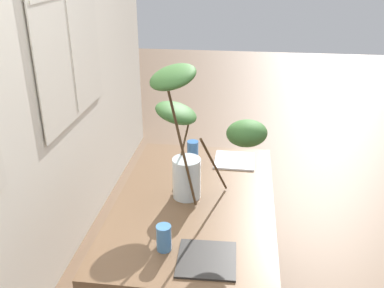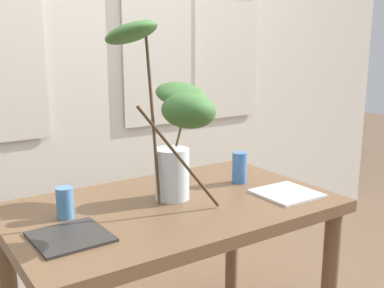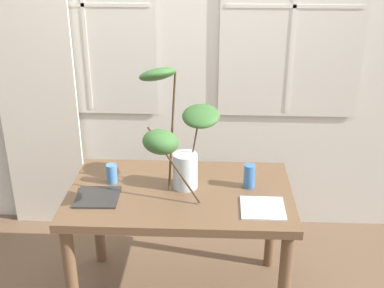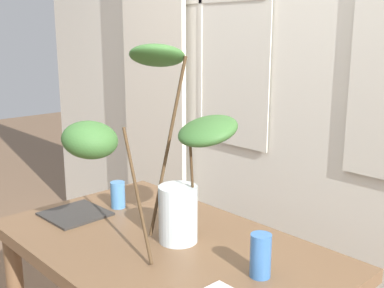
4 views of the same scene
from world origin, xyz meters
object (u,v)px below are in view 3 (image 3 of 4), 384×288
(dining_table, at_px, (180,206))
(vase_with_branches, at_px, (178,136))
(drinking_glass_blue_left, at_px, (112,174))
(plate_square_left, at_px, (98,197))
(plate_square_right, at_px, (263,208))
(drinking_glass_blue_right, at_px, (249,176))

(dining_table, distance_m, vase_with_branches, 0.45)
(drinking_glass_blue_left, height_order, plate_square_left, drinking_glass_blue_left)
(plate_square_right, bearing_deg, drinking_glass_blue_left, 163.18)
(dining_table, relative_size, plate_square_left, 5.42)
(dining_table, relative_size, plate_square_right, 5.46)
(plate_square_left, bearing_deg, dining_table, 12.71)
(dining_table, distance_m, drinking_glass_blue_right, 0.44)
(vase_with_branches, distance_m, plate_square_right, 0.60)
(drinking_glass_blue_left, distance_m, plate_square_left, 0.20)
(vase_with_branches, distance_m, drinking_glass_blue_left, 0.50)
(plate_square_left, bearing_deg, drinking_glass_blue_right, 11.04)
(drinking_glass_blue_left, bearing_deg, plate_square_left, -104.51)
(plate_square_left, bearing_deg, plate_square_right, -4.85)
(drinking_glass_blue_left, xyz_separation_m, plate_square_left, (-0.05, -0.18, -0.05))
(drinking_glass_blue_right, height_order, plate_square_right, drinking_glass_blue_right)
(dining_table, distance_m, drinking_glass_blue_left, 0.45)
(drinking_glass_blue_left, xyz_separation_m, plate_square_right, (0.86, -0.26, -0.05))
(vase_with_branches, xyz_separation_m, plate_square_left, (-0.45, -0.10, -0.34))
(dining_table, bearing_deg, vase_with_branches, -141.60)
(vase_with_branches, bearing_deg, drinking_glass_blue_right, 9.78)
(dining_table, relative_size, drinking_glass_blue_left, 11.12)
(drinking_glass_blue_left, relative_size, plate_square_left, 0.49)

